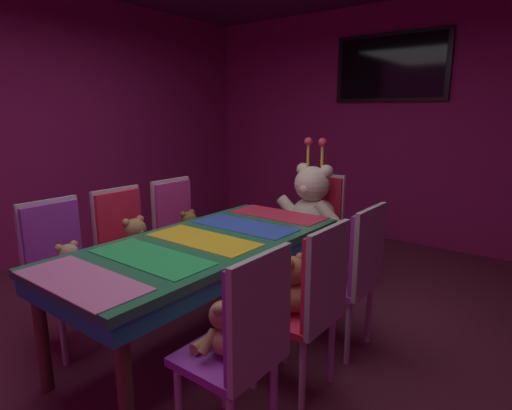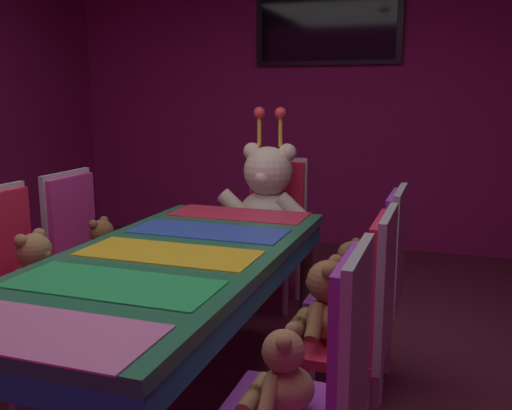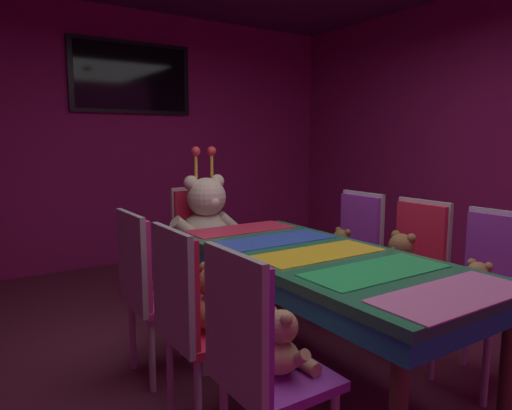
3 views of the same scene
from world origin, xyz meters
name	(u,v)px [view 1 (image 1 of 3)]	position (x,y,z in m)	size (l,w,h in m)	color
ground_plane	(206,343)	(0.00, 0.00, 0.00)	(7.90, 7.90, 0.00)	#591E33
wall_back	(390,125)	(0.00, 3.20, 1.40)	(5.20, 0.12, 2.80)	#8C1959
wall_left	(12,127)	(-2.60, 0.00, 1.40)	(0.12, 6.40, 2.80)	#8C1959
banquet_table	(204,253)	(0.00, 0.00, 0.65)	(0.90, 2.02, 0.75)	#26724C
chair_left_0	(58,258)	(-0.81, -0.55, 0.60)	(0.42, 0.41, 0.98)	purple
teddy_left_0	(70,266)	(-0.67, -0.55, 0.57)	(0.22, 0.28, 0.27)	tan
chair_left_1	(124,239)	(-0.83, -0.02, 0.60)	(0.42, 0.41, 0.98)	red
teddy_left_1	(136,242)	(-0.68, -0.02, 0.60)	(0.27, 0.35, 0.33)	#9E7247
chair_left_2	(178,224)	(-0.83, 0.53, 0.60)	(0.42, 0.41, 0.98)	#CC338C
teddy_left_2	(190,229)	(-0.69, 0.53, 0.58)	(0.23, 0.29, 0.28)	brown
chair_right_0	(247,335)	(0.81, -0.56, 0.60)	(0.42, 0.41, 0.98)	purple
teddy_right_0	(223,330)	(0.67, -0.56, 0.57)	(0.22, 0.28, 0.26)	#9E7247
chair_right_1	(314,295)	(0.83, -0.01, 0.60)	(0.42, 0.41, 0.98)	red
teddy_right_1	(291,287)	(0.69, -0.01, 0.60)	(0.27, 0.35, 0.33)	olive
chair_right_2	(357,265)	(0.83, 0.54, 0.60)	(0.42, 0.41, 0.98)	purple
teddy_right_2	(336,264)	(0.69, 0.54, 0.57)	(0.22, 0.28, 0.27)	brown
throne_chair	(320,216)	(0.00, 1.54, 0.60)	(0.41, 0.42, 0.98)	red
king_teddy_bear	(311,204)	(0.00, 1.38, 0.74)	(0.68, 0.52, 0.87)	beige
wall_tv	(391,67)	(0.00, 3.11, 2.05)	(1.32, 0.06, 0.77)	black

